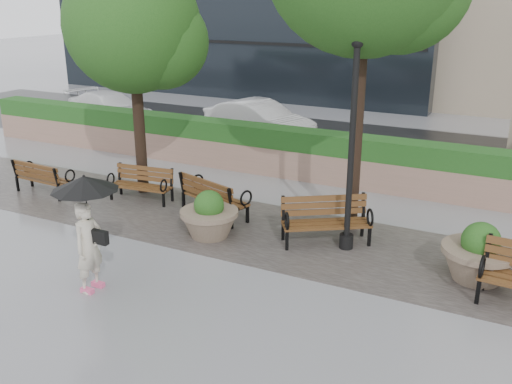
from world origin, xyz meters
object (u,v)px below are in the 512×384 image
at_px(car_right, 259,121).
at_px(planter_right, 479,258).
at_px(planter_left, 209,219).
at_px(car_left, 110,109).
at_px(bench_1, 142,191).
at_px(pedestrian, 87,222).
at_px(bench_0, 44,184).
at_px(lamppost, 351,161).
at_px(bench_2, 214,205).
at_px(bench_3, 326,230).

bearing_deg(car_right, planter_right, -118.57).
distance_m(planter_left, car_left, 11.89).
bearing_deg(bench_1, pedestrian, -69.70).
distance_m(bench_1, planter_left, 2.90).
bearing_deg(bench_0, lamppost, -174.70).
bearing_deg(bench_1, bench_0, -170.90).
xyz_separation_m(car_left, car_right, (6.30, 0.37, 0.07)).
bearing_deg(pedestrian, lamppost, -41.00).
xyz_separation_m(planter_right, pedestrian, (-5.94, -3.37, 0.82)).
xyz_separation_m(bench_1, bench_2, (2.15, -0.09, 0.03)).
xyz_separation_m(bench_0, car_right, (2.39, 7.58, 0.43)).
height_order(bench_1, bench_2, bench_2).
xyz_separation_m(bench_2, car_right, (-2.32, 6.96, 0.41)).
bearing_deg(planter_right, bench_1, 175.50).
xyz_separation_m(bench_3, planter_left, (-2.31, -0.79, 0.12)).
xyz_separation_m(bench_0, pedestrian, (4.57, -3.28, 1.00)).
height_order(planter_left, car_right, car_right).
distance_m(bench_0, planter_right, 10.51).
relative_size(bench_0, bench_1, 1.01).
height_order(bench_0, car_left, car_left).
distance_m(lamppost, car_left, 13.80).
bearing_deg(planter_left, car_right, 109.43).
distance_m(bench_2, planter_left, 1.16).
bearing_deg(bench_2, lamppost, -167.45).
height_order(planter_right, lamppost, lamppost).
height_order(planter_left, pedestrian, pedestrian).
xyz_separation_m(bench_0, planter_right, (10.51, 0.09, 0.18)).
relative_size(planter_left, car_left, 0.29).
bearing_deg(bench_3, bench_2, 141.43).
height_order(planter_left, car_left, car_left).
xyz_separation_m(car_right, pedestrian, (2.18, -10.86, 0.57)).
distance_m(bench_3, pedestrian, 4.79).
relative_size(bench_1, pedestrian, 0.79).
bearing_deg(lamppost, planter_right, -5.29).
bearing_deg(planter_right, car_right, 137.31).
distance_m(bench_3, planter_right, 3.01).
bearing_deg(bench_1, lamppost, -10.70).
relative_size(bench_1, car_left, 0.38).
bearing_deg(bench_2, planter_right, -167.46).
distance_m(bench_2, car_left, 10.85).
bearing_deg(pedestrian, bench_2, 0.52).
bearing_deg(planter_left, pedestrian, -102.56).
bearing_deg(car_right, bench_0, 176.63).
relative_size(bench_1, planter_right, 1.23).
bearing_deg(bench_2, bench_0, 25.34).
height_order(planter_right, car_right, car_right).
xyz_separation_m(lamppost, pedestrian, (-3.41, -3.60, -0.60)).
bearing_deg(car_right, bench_1, -164.54).
bearing_deg(pedestrian, car_left, 41.44).
bearing_deg(bench_0, pedestrian, 147.35).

